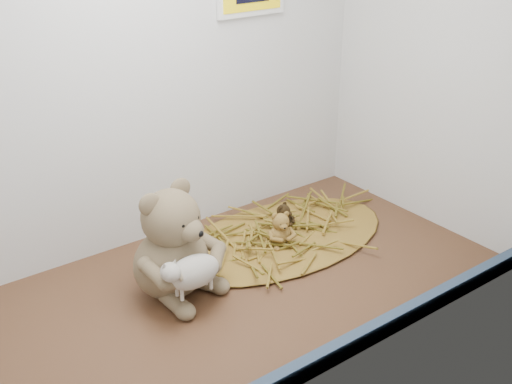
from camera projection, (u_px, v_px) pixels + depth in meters
alcove_shell at (185, 68)px, 117.46cm from camera, size 120.40×60.20×90.40cm
front_rail at (313, 364)px, 108.57cm from camera, size 119.28×2.20×3.60cm
straw_bed at (281, 237)px, 150.72cm from camera, size 56.05×32.54×1.08cm
main_teddy at (170, 241)px, 126.39cm from camera, size 24.34×25.03×23.70cm
toy_lamb at (193, 272)px, 121.47cm from camera, size 14.10×8.61×9.11cm
mini_teddy_tan at (280, 227)px, 145.52cm from camera, size 8.24×8.48×8.05cm
mini_teddy_brown at (283, 215)px, 152.32cm from camera, size 7.34×7.47×6.65cm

